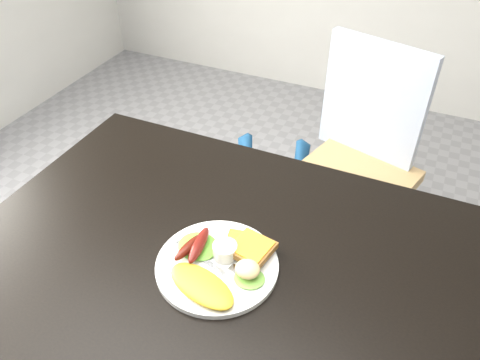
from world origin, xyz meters
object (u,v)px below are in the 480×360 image
at_px(dining_chair, 352,180).
at_px(plate, 217,265).
at_px(person, 270,142).
at_px(dining_table, 232,263).

xyz_separation_m(dining_chair, plate, (-0.15, -0.80, 0.31)).
height_order(dining_chair, person, person).
bearing_deg(plate, dining_table, 67.70).
bearing_deg(plate, person, 98.04).
height_order(dining_chair, plate, plate).
bearing_deg(dining_table, person, 100.77).
distance_m(dining_chair, plate, 0.87).
height_order(dining_table, person, person).
height_order(person, plate, person).
relative_size(dining_table, person, 0.80).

